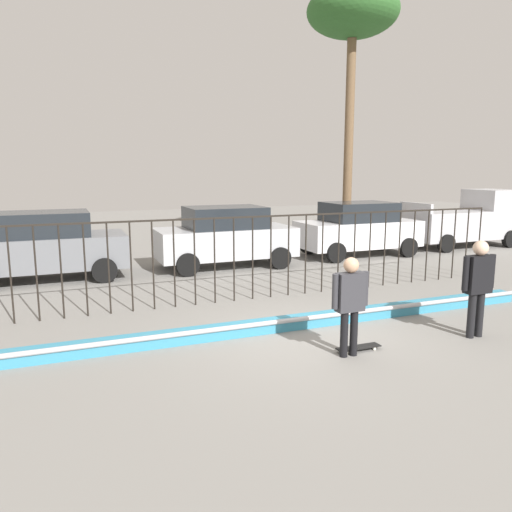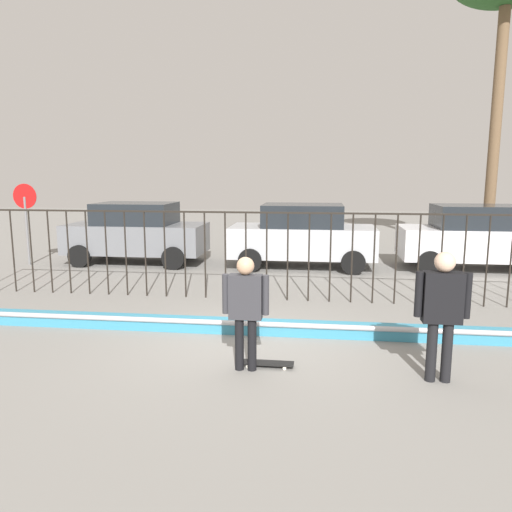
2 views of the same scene
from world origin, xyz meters
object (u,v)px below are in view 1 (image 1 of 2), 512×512
object	(u,v)px
camera_operator	(478,280)
parked_car_white	(358,228)
parked_car_silver	(225,236)
skateboarder	(350,298)
pickup_truck	(466,220)
skateboard	(359,347)
parked_car_gray	(45,245)
palm_tree_tall	(353,17)

from	to	relation	value
camera_operator	parked_car_white	xyz separation A→B (m)	(2.92, 8.27, -0.11)
parked_car_silver	parked_car_white	size ratio (longest dim) A/B	1.00
skateboarder	pickup_truck	distance (m)	13.73
skateboard	pickup_truck	size ratio (longest dim) A/B	0.17
parked_car_silver	parked_car_gray	bearing A→B (deg)	177.78
parked_car_white	pickup_truck	xyz separation A→B (m)	(5.23, 0.25, 0.06)
skateboarder	pickup_truck	xyz separation A→B (m)	(10.81, 8.46, 0.04)
skateboard	parked_car_gray	size ratio (longest dim) A/B	0.19
parked_car_gray	skateboarder	bearing A→B (deg)	-58.03
pickup_truck	parked_car_silver	bearing A→B (deg)	-172.70
skateboard	parked_car_silver	bearing A→B (deg)	68.66
parked_car_silver	pickup_truck	world-z (taller)	pickup_truck
camera_operator	parked_car_gray	bearing A→B (deg)	1.96
camera_operator	parked_car_silver	distance (m)	8.33
skateboarder	skateboard	xyz separation A→B (m)	(0.29, 0.13, -0.94)
parked_car_gray	pickup_truck	bearing A→B (deg)	3.30
parked_car_white	pickup_truck	size ratio (longest dim) A/B	0.91
parked_car_silver	parked_car_white	distance (m)	5.05
skateboarder	skateboard	distance (m)	0.99
skateboard	palm_tree_tall	size ratio (longest dim) A/B	0.08
skateboard	pickup_truck	xyz separation A→B (m)	(10.52, 8.32, 0.98)
parked_car_white	skateboarder	bearing A→B (deg)	-124.56
skateboard	parked_car_silver	xyz separation A→B (m)	(0.25, 7.86, 0.91)
parked_car_gray	pickup_truck	distance (m)	15.50
skateboard	camera_operator	distance (m)	2.59
skateboarder	pickup_truck	size ratio (longest dim) A/B	0.35
skateboarder	skateboard	bearing A→B (deg)	55.87
camera_operator	pickup_truck	size ratio (longest dim) A/B	0.38
skateboard	palm_tree_tall	bearing A→B (deg)	39.39
skateboarder	skateboard	size ratio (longest dim) A/B	2.07
parked_car_silver	pickup_truck	size ratio (longest dim) A/B	0.91
camera_operator	parked_car_silver	xyz separation A→B (m)	(-2.13, 8.06, -0.11)
skateboarder	parked_car_silver	distance (m)	8.02
camera_operator	parked_car_white	world-z (taller)	parked_car_white
skateboard	camera_operator	world-z (taller)	camera_operator
camera_operator	pickup_truck	world-z (taller)	pickup_truck
skateboarder	pickup_truck	world-z (taller)	pickup_truck
palm_tree_tall	skateboard	bearing A→B (deg)	-121.10
parked_car_silver	camera_operator	bearing A→B (deg)	-76.65
camera_operator	palm_tree_tall	distance (m)	14.03
parked_car_gray	parked_car_silver	size ratio (longest dim) A/B	1.00
parked_car_white	camera_operator	bearing A→B (deg)	-109.79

